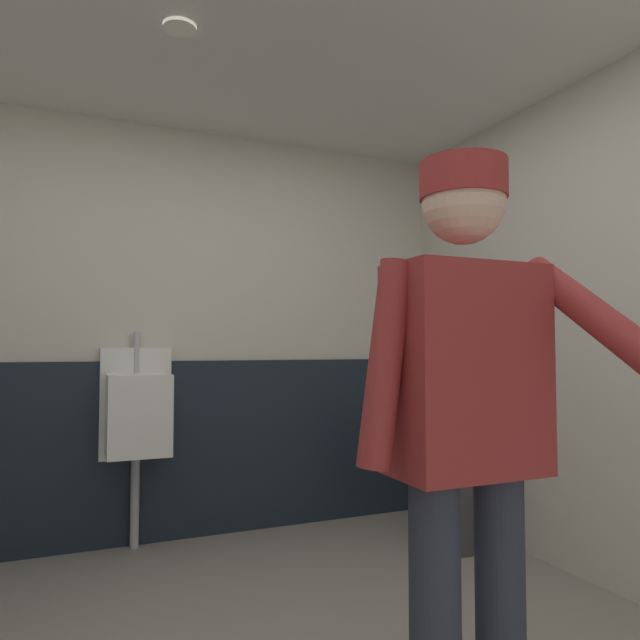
% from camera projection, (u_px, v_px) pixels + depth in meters
% --- Properties ---
extents(wall_back, '(4.02, 0.12, 2.51)m').
position_uv_depth(wall_back, '(185.00, 331.00, 3.59)').
color(wall_back, beige).
rests_on(wall_back, ground_plane).
extents(wainscot_band_back, '(3.42, 0.03, 1.07)m').
position_uv_depth(wainscot_band_back, '(186.00, 449.00, 3.49)').
color(wainscot_band_back, '#19232D').
rests_on(wainscot_band_back, ground_plane).
extents(downlight_far, '(0.14, 0.14, 0.03)m').
position_uv_depth(downlight_far, '(180.00, 26.00, 2.40)').
color(downlight_far, white).
extents(urinal_solo, '(0.40, 0.34, 1.24)m').
position_uv_depth(urinal_solo, '(138.00, 413.00, 3.25)').
color(urinal_solo, white).
rests_on(urinal_solo, ground_plane).
extents(person, '(0.65, 0.60, 1.68)m').
position_uv_depth(person, '(468.00, 402.00, 1.61)').
color(person, '#2D3342').
rests_on(person, ground_plane).
extents(trash_bin, '(0.34, 0.34, 0.64)m').
position_uv_depth(trash_bin, '(452.00, 491.00, 3.32)').
color(trash_bin, '#38383D').
rests_on(trash_bin, ground_plane).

